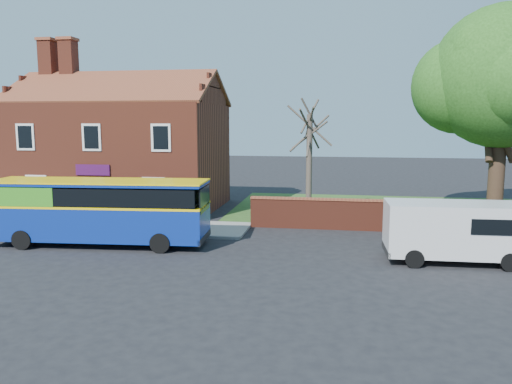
# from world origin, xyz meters

# --- Properties ---
(ground) EXTENTS (120.00, 120.00, 0.00)m
(ground) POSITION_xyz_m (0.00, 0.00, 0.00)
(ground) COLOR black
(ground) RESTS_ON ground
(pavement) EXTENTS (18.00, 3.50, 0.12)m
(pavement) POSITION_xyz_m (-7.00, 5.75, 0.06)
(pavement) COLOR gray
(pavement) RESTS_ON ground
(kerb) EXTENTS (18.00, 0.15, 0.14)m
(kerb) POSITION_xyz_m (-7.00, 4.00, 0.07)
(kerb) COLOR slate
(kerb) RESTS_ON ground
(grass_strip) EXTENTS (26.00, 12.00, 0.04)m
(grass_strip) POSITION_xyz_m (13.00, 13.00, 0.02)
(grass_strip) COLOR #426B28
(grass_strip) RESTS_ON ground
(shop_building) EXTENTS (12.30, 8.13, 10.50)m
(shop_building) POSITION_xyz_m (-7.02, 11.50, 3.41)
(shop_building) COLOR brown
(shop_building) RESTS_ON ground
(boundary_wall) EXTENTS (22.00, 0.38, 1.60)m
(boundary_wall) POSITION_xyz_m (13.00, 7.00, 0.81)
(boundary_wall) COLOR maroon
(boundary_wall) RESTS_ON ground
(bus) EXTENTS (9.68, 3.06, 2.91)m
(bus) POSITION_xyz_m (-4.26, 2.05, 1.65)
(bus) COLOR navy
(bus) RESTS_ON ground
(van_near) EXTENTS (5.40, 2.35, 2.35)m
(van_near) POSITION_xyz_m (11.04, 1.73, 1.31)
(van_near) COLOR silver
(van_near) RESTS_ON ground
(large_tree) EXTENTS (9.46, 7.48, 11.53)m
(large_tree) POSITION_xyz_m (14.97, 10.44, 7.55)
(large_tree) COLOR black
(large_tree) RESTS_ON ground
(bare_tree) EXTENTS (2.40, 2.86, 6.40)m
(bare_tree) POSITION_xyz_m (4.82, 10.02, 3.28)
(bare_tree) COLOR #4C4238
(bare_tree) RESTS_ON ground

